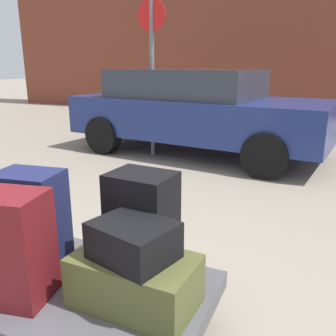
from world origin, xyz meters
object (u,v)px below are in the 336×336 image
(parked_car, at_px, (196,109))
(duffel_bag_black_topmost_pile, at_px, (134,240))
(luggage_cart, at_px, (82,296))
(suitcase_maroon_center, at_px, (9,247))
(no_parking_sign, at_px, (152,62))
(suitcase_black_stacked_top, at_px, (142,223))
(suitcase_olive_front_left, at_px, (135,280))
(suitcase_navy_front_right, at_px, (32,220))

(parked_car, bearing_deg, duffel_bag_black_topmost_pile, -74.58)
(luggage_cart, bearing_deg, suitcase_maroon_center, -139.50)
(no_parking_sign, bearing_deg, parked_car, 34.96)
(suitcase_black_stacked_top, bearing_deg, suitcase_olive_front_left, -65.73)
(suitcase_olive_front_left, xyz_separation_m, suitcase_maroon_center, (-0.60, -0.20, 0.16))
(parked_car, height_order, no_parking_sign, no_parking_sign)
(suitcase_navy_front_right, height_order, suitcase_maroon_center, suitcase_navy_front_right)
(luggage_cart, distance_m, suitcase_navy_front_right, 0.52)
(parked_car, bearing_deg, suitcase_olive_front_left, -74.58)
(suitcase_maroon_center, relative_size, duffel_bag_black_topmost_pile, 1.51)
(suitcase_navy_front_right, distance_m, suitcase_maroon_center, 0.31)
(suitcase_maroon_center, bearing_deg, no_parking_sign, 95.94)
(suitcase_olive_front_left, bearing_deg, suitcase_navy_front_right, 175.98)
(luggage_cart, bearing_deg, parked_car, 101.36)
(luggage_cart, distance_m, parked_car, 4.64)
(suitcase_navy_front_right, relative_size, no_parking_sign, 0.23)
(duffel_bag_black_topmost_pile, distance_m, parked_car, 4.71)
(suitcase_olive_front_left, height_order, duffel_bag_black_topmost_pile, duffel_bag_black_topmost_pile)
(suitcase_navy_front_right, distance_m, duffel_bag_black_topmost_pile, 0.73)
(suitcase_maroon_center, bearing_deg, luggage_cart, 30.02)
(suitcase_navy_front_right, relative_size, parked_car, 0.13)
(suitcase_black_stacked_top, distance_m, duffel_bag_black_topmost_pile, 0.31)
(suitcase_black_stacked_top, distance_m, parked_car, 4.40)
(suitcase_black_stacked_top, xyz_separation_m, parked_car, (-1.15, 4.25, 0.13))
(suitcase_maroon_center, distance_m, parked_car, 4.78)
(suitcase_olive_front_left, relative_size, suitcase_black_stacked_top, 1.03)
(duffel_bag_black_topmost_pile, bearing_deg, no_parking_sign, 129.87)
(suitcase_black_stacked_top, relative_size, no_parking_sign, 0.24)
(duffel_bag_black_topmost_pile, xyz_separation_m, no_parking_sign, (-1.87, 4.11, 0.85))
(luggage_cart, distance_m, duffel_bag_black_topmost_pile, 0.54)
(suitcase_olive_front_left, relative_size, suitcase_maroon_center, 1.07)
(luggage_cart, bearing_deg, suitcase_navy_front_right, 169.50)
(suitcase_navy_front_right, bearing_deg, no_parking_sign, 97.85)
(suitcase_navy_front_right, xyz_separation_m, duffel_bag_black_topmost_pile, (0.72, -0.09, 0.06))
(suitcase_navy_front_right, bearing_deg, suitcase_maroon_center, -74.83)
(luggage_cart, height_order, suitcase_navy_front_right, suitcase_navy_front_right)
(suitcase_olive_front_left, height_order, suitcase_navy_front_right, suitcase_navy_front_right)
(suitcase_navy_front_right, distance_m, no_parking_sign, 4.28)
(suitcase_olive_front_left, bearing_deg, no_parking_sign, 117.34)
(luggage_cart, height_order, suitcase_olive_front_left, suitcase_olive_front_left)
(parked_car, distance_m, no_parking_sign, 1.08)
(luggage_cart, bearing_deg, suitcase_olive_front_left, -2.97)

